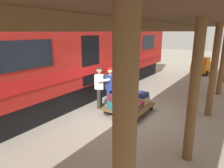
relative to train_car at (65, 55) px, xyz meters
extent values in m
plane|color=gray|center=(-3.40, 0.00, -2.06)|extent=(60.00, 60.00, 0.00)
cylinder|color=brown|center=(-5.88, -4.79, -0.36)|extent=(0.24, 0.24, 3.40)
cylinder|color=brown|center=(-5.88, -1.60, -0.36)|extent=(0.24, 0.24, 3.40)
cylinder|color=brown|center=(-5.88, 1.60, -0.36)|extent=(0.24, 0.24, 3.40)
cube|color=#432E1A|center=(-5.88, 0.00, 1.42)|extent=(3.20, 16.77, 0.16)
cube|color=brown|center=(-4.33, 0.00, 1.19)|extent=(0.08, 16.77, 0.30)
cube|color=#B21E19|center=(0.00, 0.00, 0.29)|extent=(3.00, 16.44, 2.90)
cube|color=black|center=(0.00, 0.00, -1.61)|extent=(2.55, 15.62, 0.90)
cube|color=#99999E|center=(0.00, 0.00, 1.84)|extent=(2.76, 16.11, 0.20)
cube|color=red|center=(-1.51, 0.00, -0.51)|extent=(0.03, 16.11, 0.36)
cube|color=black|center=(-1.51, -5.75, 0.39)|extent=(0.02, 1.81, 0.84)
cube|color=black|center=(-1.51, -2.88, 0.39)|extent=(0.02, 1.81, 0.84)
cube|color=black|center=(-1.51, 2.88, 0.39)|extent=(0.02, 1.81, 0.84)
cube|color=black|center=(-1.45, 0.00, -0.11)|extent=(0.12, 1.10, 2.00)
cube|color=brown|center=(-3.24, -0.14, -1.79)|extent=(1.49, 1.75, 0.07)
cylinder|color=black|center=(-3.84, 0.56, -1.94)|extent=(0.23, 0.05, 0.23)
cylinder|color=black|center=(-2.65, 0.56, -1.94)|extent=(0.23, 0.05, 0.23)
cylinder|color=black|center=(-3.84, -0.84, -1.94)|extent=(0.23, 0.05, 0.23)
cylinder|color=black|center=(-2.65, -0.84, -1.94)|extent=(0.23, 0.05, 0.23)
cube|color=brown|center=(-3.58, 0.35, -1.62)|extent=(0.55, 0.50, 0.28)
cube|color=#AD231E|center=(-2.91, -0.14, -1.64)|extent=(0.44, 0.56, 0.23)
cube|color=tan|center=(-3.58, -0.62, -1.62)|extent=(0.42, 0.55, 0.28)
cube|color=gold|center=(-2.91, -0.62, -1.64)|extent=(0.40, 0.60, 0.23)
cube|color=#1E666B|center=(-2.91, 0.35, -1.62)|extent=(0.41, 0.55, 0.28)
cube|color=maroon|center=(-3.58, -0.14, -1.65)|extent=(0.45, 0.50, 0.22)
cube|color=brown|center=(-2.94, -0.63, -1.43)|extent=(0.36, 0.48, 0.19)
cube|color=navy|center=(-3.56, -0.59, -1.38)|extent=(0.46, 0.47, 0.19)
cube|color=maroon|center=(-2.91, 0.35, -1.36)|extent=(0.41, 0.45, 0.24)
cylinder|color=navy|center=(-2.40, -0.20, -1.65)|extent=(0.16, 0.16, 0.82)
cylinder|color=navy|center=(-2.36, -0.01, -1.65)|extent=(0.16, 0.16, 0.82)
cube|color=navy|center=(-2.38, -0.11, -0.94)|extent=(0.39, 0.28, 0.60)
cylinder|color=tan|center=(-2.38, -0.11, -0.61)|extent=(0.09, 0.09, 0.06)
sphere|color=tan|center=(-2.38, -0.11, -0.47)|extent=(0.22, 0.22, 0.22)
cylinder|color=#A51919|center=(-2.38, -0.11, -0.39)|extent=(0.21, 0.21, 0.06)
cylinder|color=navy|center=(-2.19, -0.30, -0.84)|extent=(0.54, 0.19, 0.21)
cylinder|color=navy|center=(-2.14, 0.02, -0.84)|extent=(0.54, 0.19, 0.21)
cylinder|color=#332D28|center=(-2.00, 0.15, -1.65)|extent=(0.16, 0.16, 0.82)
cylinder|color=#332D28|center=(-1.92, -0.03, -1.65)|extent=(0.16, 0.16, 0.82)
cube|color=silver|center=(-1.96, 0.06, -0.94)|extent=(0.42, 0.34, 0.60)
cylinder|color=tan|center=(-1.96, 0.06, -0.61)|extent=(0.09, 0.09, 0.06)
sphere|color=tan|center=(-1.96, 0.06, -0.47)|extent=(0.22, 0.22, 0.22)
cylinder|color=#332D28|center=(-1.96, 0.06, -0.39)|extent=(0.21, 0.21, 0.06)
cylinder|color=silver|center=(-2.22, 0.12, -0.84)|extent=(0.53, 0.30, 0.21)
cylinder|color=silver|center=(-2.10, -0.17, -0.84)|extent=(0.53, 0.30, 0.21)
cube|color=orange|center=(-4.19, -9.68, -1.51)|extent=(1.40, 1.87, 0.70)
cube|color=orange|center=(-4.19, -9.33, -1.01)|extent=(1.01, 0.85, 0.50)
cylinder|color=black|center=(-4.64, -9.08, -1.86)|extent=(0.12, 0.40, 0.40)
cylinder|color=black|center=(-3.74, -9.08, -1.86)|extent=(0.12, 0.40, 0.40)
cylinder|color=black|center=(-4.64, -10.28, -1.86)|extent=(0.12, 0.40, 0.40)
cylinder|color=black|center=(-3.74, -10.28, -1.86)|extent=(0.12, 0.40, 0.40)
camera|label=1|loc=(-6.74, 6.30, 1.04)|focal=31.96mm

